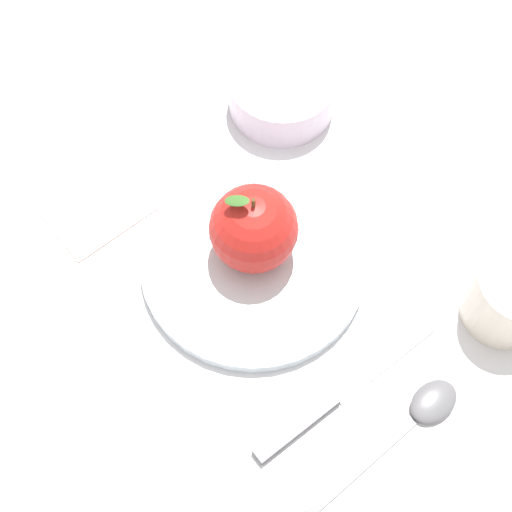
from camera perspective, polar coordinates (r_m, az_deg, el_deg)
The scene contains 8 objects.
ground_plane at distance 0.71m, azimuth -0.22°, elevation -2.01°, with size 2.40×2.40×0.00m, color silver.
dinner_plate at distance 0.71m, azimuth 0.00°, elevation -0.41°, with size 0.22×0.22×0.01m.
apple at distance 0.67m, azimuth -0.55°, elevation 2.16°, with size 0.08×0.08×0.10m.
side_bowl at distance 0.80m, azimuth 2.06°, elevation 12.87°, with size 0.12×0.12×0.04m.
cup at distance 0.70m, azimuth 19.43°, elevation -2.95°, with size 0.08×0.08×0.07m.
knife at distance 0.67m, azimuth 5.80°, elevation -11.21°, with size 0.17×0.14×0.01m.
spoon at distance 0.68m, azimuth 12.55°, elevation -12.11°, with size 0.15×0.13×0.01m.
linen_napkin at distance 0.78m, azimuth -11.35°, elevation 6.05°, with size 0.12×0.16×0.00m, color beige.
Camera 1 is at (-0.01, 0.29, 0.65)m, focal length 51.09 mm.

